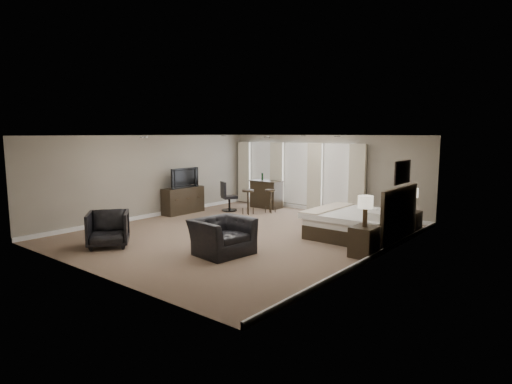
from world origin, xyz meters
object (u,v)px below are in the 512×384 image
Objects in this scene: dresser at (183,200)px; tv at (183,185)px; lamp_near at (365,211)px; armchair_near at (222,230)px; bed at (357,211)px; nightstand_near at (364,242)px; nightstand_far at (411,222)px; bar_stool_right at (270,201)px; bar_stool_left at (248,202)px; bar_counter at (266,194)px; lamp_far at (412,200)px; desk_chair at (229,196)px; armchair_far at (108,227)px.

tv is at bearing 0.00° from dresser.
armchair_near is (-2.53, -1.79, -0.46)m from lamp_near.
bed is 3.63m from armchair_near.
nightstand_near is 2.90m from nightstand_far.
dresser is 1.31× the size of tv.
lamp_near is 5.56m from bar_stool_right.
bar_counter is at bearing 102.95° from bar_stool_left.
bed is 4.10m from bar_stool_right.
lamp_far is 6.05m from desk_chair.
tv is at bearing 63.57° from armchair_far.
tv reaches higher than nightstand_near.
armchair_near reaches higher than nightstand_near.
dresser is 2.93m from bar_stool_right.
bar_counter is 1.44m from bar_stool_left.
nightstand_near is 0.54× the size of armchair_near.
bed reaches higher than desk_chair.
bar_counter is 1.10× the size of desk_chair.
lamp_far is at bearing 0.34° from bar_stool_right.
bar_stool_right is (-3.83, 1.42, -0.30)m from bed.
desk_chair is at bearing -173.48° from lamp_far.
tv is 2.98m from bar_stool_right.
lamp_far is at bearing -74.15° from tv.
bar_counter is 1.46m from desk_chair.
nightstand_near is 0.71× the size of armchair_far.
bed is 1.73m from lamp_near.
desk_chair is at bearing -173.48° from nightstand_far.
bar_counter reaches higher than bar_stool_right.
nightstand_far is 7.22m from tv.
lamp_far reaches higher than armchair_far.
bed reaches higher than bar_stool_left.
bar_counter is (-5.43, 0.66, -0.40)m from lamp_far.
desk_chair is (-0.57, -1.34, 0.02)m from bar_counter.
lamp_far reaches higher than dresser.
nightstand_near is 0.98× the size of lamp_near.
bar_stool_right is at bearing -179.66° from nightstand_far.
dresser reaches higher than nightstand_far.
bar_counter is at bearing 146.78° from lamp_near.
lamp_near reaches higher than lamp_far.
dresser is (-6.92, -1.96, -0.46)m from lamp_far.
lamp_near reaches higher than tv.
bed is at bearing 4.87° from dresser.
lamp_near is at bearing -47.67° from armchair_near.
desk_chair reaches higher than dresser.
desk_chair reaches higher than armchair_far.
lamp_near is 1.08× the size of lamp_far.
bed is 2.13× the size of desk_chair.
lamp_far is 7.19m from tv.
nightstand_far is 0.93× the size of lamp_far.
desk_chair is at bearing 159.74° from lamp_near.
bed is 6.06m from tv.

